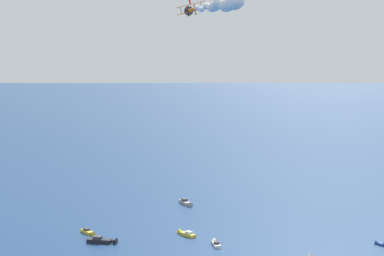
{
  "coord_description": "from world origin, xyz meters",
  "views": [
    {
      "loc": [
        32.88,
        -160.72,
        52.38
      ],
      "look_at": [
        0.0,
        0.0,
        32.98
      ],
      "focal_mm": 64.32,
      "sensor_mm": 36.0,
      "label": 1
    }
  ],
  "objects": [
    {
      "name": "motorboat_far_stbd",
      "position": [
        3.45,
        14.46,
        0.48
      ],
      "size": [
        3.64,
        6.35,
        1.79
      ],
      "color": "white",
      "rests_on": "ground_plane"
    },
    {
      "name": "motorboat_inshore",
      "position": [
        -14.08,
        59.12,
        0.61
      ],
      "size": [
        5.98,
        7.52,
        2.25
      ],
      "color": "#9E9993",
      "rests_on": "ground_plane"
    },
    {
      "name": "motorboat_mid_cluster",
      "position": [
        -33.51,
        18.23,
        0.49
      ],
      "size": [
        5.73,
        5.39,
        1.82
      ],
      "color": "gold",
      "rests_on": "ground_plane"
    },
    {
      "name": "motorboat_outer_ring_b",
      "position": [
        -6.28,
        22.14,
        0.51
      ],
      "size": [
        6.08,
        5.4,
        1.88
      ],
      "color": "gold",
      "rests_on": "ground_plane"
    },
    {
      "name": "motorboat_outer_ring_d",
      "position": [
        -26.43,
        10.4,
        0.64
      ],
      "size": [
        8.23,
        2.31,
        2.38
      ],
      "color": "black",
      "rests_on": "ground_plane"
    },
    {
      "name": "motorboat_outer_ring_f",
      "position": [
        47.09,
        22.8,
        0.4
      ],
      "size": [
        4.84,
        4.05,
        1.47
      ],
      "color": "#23478C",
      "rests_on": "ground_plane"
    },
    {
      "name": "biplane_lead",
      "position": [
        -0.15,
        0.24,
        61.13
      ],
      "size": [
        7.24,
        7.12,
        3.72
      ],
      "color": "orange"
    },
    {
      "name": "wingwalker_lead",
      "position": [
        -0.62,
        0.03,
        63.22
      ],
      "size": [
        1.37,
        0.72,
        1.52
      ],
      "color": "red"
    },
    {
      "name": "smoke_trail_lead",
      "position": [
        11.29,
        -22.87,
        60.91
      ],
      "size": [
        16.14,
        27.66,
        4.01
      ],
      "color": "white"
    }
  ]
}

